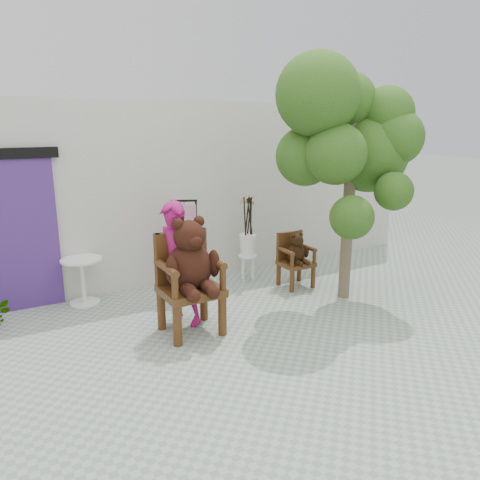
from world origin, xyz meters
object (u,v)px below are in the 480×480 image
Objects in this scene: cafe_table at (83,276)px; chair_big at (189,267)px; person at (180,266)px; tree at (349,134)px; chair_small at (295,254)px; display_stand at (186,258)px; stool_bucket at (248,244)px.

chair_big is at bearing -58.94° from cafe_table.
tree is (2.55, -0.26, 1.64)m from person.
display_stand is at bearing 162.39° from chair_small.
cafe_table is at bearing 153.69° from tree.
stool_bucket is at bearing 26.24° from display_stand.
display_stand is at bearing 145.84° from tree.
stool_bucket is (1.18, 0.08, 0.06)m from display_stand.
display_stand reaches higher than stool_bucket.
chair_big reaches higher than stool_bucket.
chair_big is 1.01× the size of display_stand.
tree reaches higher than chair_big.
person reaches higher than chair_big.
cafe_table is 0.47× the size of display_stand.
tree reaches higher than cafe_table.
display_stand is (0.50, 1.30, -0.29)m from chair_big.
chair_big is at bearing -88.31° from display_stand.
tree is (2.01, -1.36, 1.90)m from display_stand.
chair_big is at bearing -161.22° from chair_small.
cafe_table is at bearing 121.06° from chair_big.
chair_small is at bearing 73.26° from person.
display_stand is 0.42× the size of tree.
cafe_table is 2.71m from stool_bucket.
chair_small is 3.36m from cafe_table.
display_stand is 3.08m from tree.
person is at bearing -166.20° from chair_small.
cafe_table is (-3.23, 0.92, -0.10)m from chair_small.
person is 1.13× the size of display_stand.
chair_small is (2.22, 0.75, -0.33)m from chair_big.
person is 2.42× the size of cafe_table.
display_stand is at bearing 123.13° from person.
tree reaches higher than stool_bucket.
chair_small reaches higher than cafe_table.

